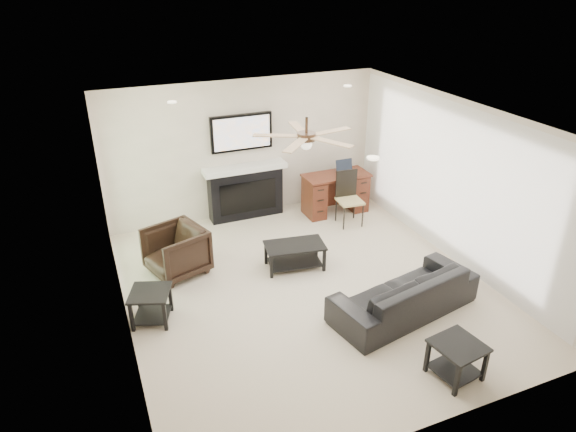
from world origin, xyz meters
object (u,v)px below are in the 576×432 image
(sofa, at_px, (404,293))
(fireplace_unit, at_px, (245,168))
(desk, at_px, (335,193))
(armchair, at_px, (176,251))
(coffee_table, at_px, (295,256))

(sofa, height_order, fireplace_unit, fireplace_unit)
(fireplace_unit, relative_size, desk, 1.57)
(armchair, relative_size, desk, 0.66)
(sofa, height_order, coffee_table, sofa)
(coffee_table, bearing_deg, fireplace_unit, 102.24)
(coffee_table, relative_size, fireplace_unit, 0.47)
(fireplace_unit, bearing_deg, desk, -15.79)
(coffee_table, bearing_deg, armchair, 171.05)
(armchair, height_order, fireplace_unit, fireplace_unit)
(armchair, bearing_deg, coffee_table, 53.93)
(sofa, bearing_deg, armchair, -50.80)
(sofa, relative_size, coffee_table, 2.30)
(fireplace_unit, bearing_deg, sofa, -74.24)
(armchair, height_order, desk, desk)
(sofa, height_order, desk, desk)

